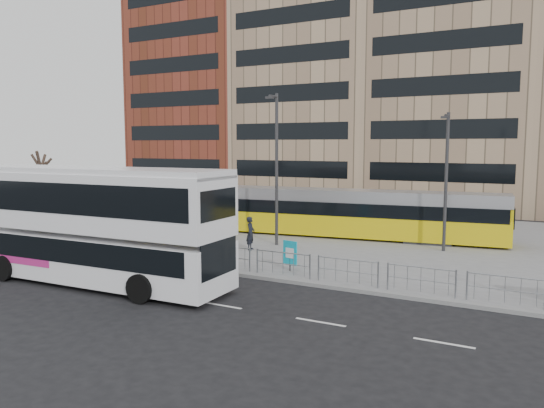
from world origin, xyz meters
The scene contains 14 objects.
ground centered at (0.00, 0.00, 0.00)m, with size 120.00×120.00×0.00m, color black.
plaza centered at (0.00, 12.00, 0.07)m, with size 64.00×24.00×0.15m, color slate.
kerb centered at (0.00, 0.05, 0.07)m, with size 64.00×0.25×0.17m, color gray.
building_row centered at (1.55, 34.27, 12.91)m, with size 70.40×18.40×31.20m.
pedestrian_barrier centered at (2.00, 0.50, 0.98)m, with size 32.07×0.07×1.10m.
road_markings centered at (1.00, -4.00, 0.01)m, with size 62.00×0.12×0.01m, color white.
double_decker_bus centered at (-4.45, -3.91, 2.68)m, with size 12.51×3.52×4.96m.
tram centered at (-1.81, 10.93, 1.64)m, with size 25.32×5.48×2.97m.
ad_panel centered at (2.17, 1.48, 0.97)m, with size 0.75×0.19×1.40m.
pedestrian centered at (-1.94, 4.89, 1.07)m, with size 0.67×0.44×1.84m, color black.
traffic_light_west centered at (-10.12, 1.06, 2.12)m, with size 0.17×0.20×3.10m.
lamp_post_west centered at (-1.34, 6.79, 4.85)m, with size 0.45×1.04×8.64m.
lamp_post_east centered at (7.53, 9.53, 4.26)m, with size 0.45×1.04×7.48m.
bare_tree centered at (-21.05, 6.71, 5.56)m, with size 4.33×4.33×7.39m.
Camera 1 is at (12.67, -19.93, 5.92)m, focal length 35.00 mm.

